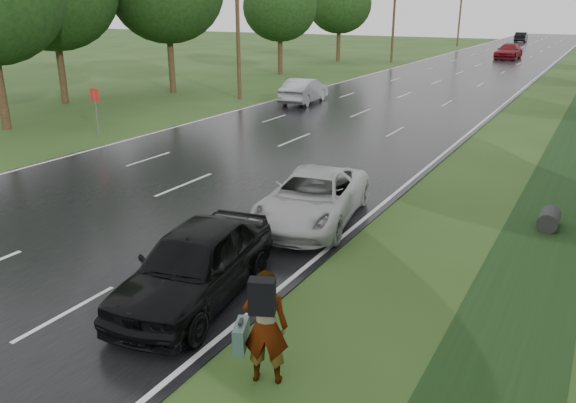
# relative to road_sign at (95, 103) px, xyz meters

# --- Properties ---
(road) EXTENTS (14.00, 180.00, 0.04)m
(road) POSITION_rel_road_sign_xyz_m (8.50, 33.00, -1.62)
(road) COLOR black
(road) RESTS_ON ground
(edge_stripe_east) EXTENTS (0.12, 180.00, 0.01)m
(edge_stripe_east) POSITION_rel_road_sign_xyz_m (15.25, 33.00, -1.60)
(edge_stripe_east) COLOR silver
(edge_stripe_east) RESTS_ON road
(edge_stripe_west) EXTENTS (0.12, 180.00, 0.01)m
(edge_stripe_west) POSITION_rel_road_sign_xyz_m (1.75, 33.00, -1.60)
(edge_stripe_west) COLOR silver
(edge_stripe_west) RESTS_ON road
(center_line) EXTENTS (0.12, 180.00, 0.01)m
(center_line) POSITION_rel_road_sign_xyz_m (8.50, 33.00, -1.60)
(center_line) COLOR silver
(center_line) RESTS_ON road
(drainage_ditch) EXTENTS (2.20, 120.00, 0.56)m
(drainage_ditch) POSITION_rel_road_sign_xyz_m (20.00, 6.71, -1.61)
(drainage_ditch) COLOR black
(drainage_ditch) RESTS_ON ground
(road_sign) EXTENTS (0.50, 0.06, 2.30)m
(road_sign) POSITION_rel_road_sign_xyz_m (0.00, 0.00, 0.00)
(road_sign) COLOR slate
(road_sign) RESTS_ON ground
(utility_pole_mid) EXTENTS (1.60, 0.26, 10.00)m
(utility_pole_mid) POSITION_rel_road_sign_xyz_m (-0.70, 13.00, 3.55)
(utility_pole_mid) COLOR #311F14
(utility_pole_mid) RESTS_ON ground
(utility_pole_far) EXTENTS (1.60, 0.26, 10.00)m
(utility_pole_far) POSITION_rel_road_sign_xyz_m (-0.70, 43.00, 3.55)
(utility_pole_far) COLOR #311F14
(utility_pole_far) RESTS_ON ground
(utility_pole_distant) EXTENTS (1.60, 0.26, 10.00)m
(utility_pole_distant) POSITION_rel_road_sign_xyz_m (-0.70, 73.00, 3.55)
(utility_pole_distant) COLOR #311F14
(utility_pole_distant) RESTS_ON ground
(tree_west_d) EXTENTS (6.60, 6.60, 8.80)m
(tree_west_d) POSITION_rel_road_sign_xyz_m (-5.70, 27.00, 4.18)
(tree_west_d) COLOR #311F14
(tree_west_d) RESTS_ON ground
(tree_west_f) EXTENTS (7.00, 7.00, 9.29)m
(tree_west_f) POSITION_rel_road_sign_xyz_m (-6.30, 41.00, 4.49)
(tree_west_f) COLOR #311F14
(tree_west_f) RESTS_ON ground
(pedestrian) EXTENTS (1.08, 0.84, 2.03)m
(pedestrian) POSITION_rel_road_sign_xyz_m (16.62, -11.80, -0.59)
(pedestrian) COLOR #A5998C
(pedestrian) RESTS_ON ground
(white_pickup) EXTENTS (3.22, 5.49, 1.43)m
(white_pickup) POSITION_rel_road_sign_xyz_m (14.00, -4.93, -0.89)
(white_pickup) COLOR #BBBBBB
(white_pickup) RESTS_ON road
(dark_sedan) EXTENTS (2.67, 5.05, 1.64)m
(dark_sedan) POSITION_rel_road_sign_xyz_m (13.94, -10.21, -0.78)
(dark_sedan) COLOR black
(dark_sedan) RESTS_ON road
(silver_sedan) EXTENTS (2.16, 4.88, 1.56)m
(silver_sedan) POSITION_rel_road_sign_xyz_m (3.93, 13.52, -0.82)
(silver_sedan) COLOR #999BA1
(silver_sedan) RESTS_ON road
(far_car_red) EXTENTS (2.68, 5.97, 1.70)m
(far_car_red) POSITION_rel_road_sign_xyz_m (9.94, 53.58, -0.75)
(far_car_red) COLOR maroon
(far_car_red) RESTS_ON road
(far_car_dark) EXTENTS (1.99, 5.15, 1.67)m
(far_car_dark) POSITION_rel_road_sign_xyz_m (6.43, 88.12, -0.77)
(far_car_dark) COLOR black
(far_car_dark) RESTS_ON road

